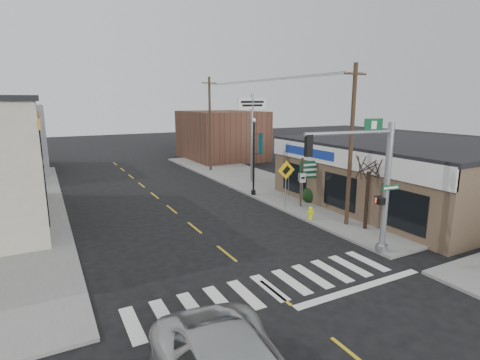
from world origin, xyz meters
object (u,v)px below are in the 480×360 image
fire_hydrant (311,212)px  dance_center_sign (252,117)px  guide_sign (312,175)px  utility_pole_far (210,123)px  traffic_signal_pole (376,176)px  bare_tree (370,161)px  lamp_post (254,151)px  utility_pole_near (351,145)px

fire_hydrant → dance_center_sign: size_ratio=0.10×
guide_sign → utility_pole_far: size_ratio=0.35×
traffic_signal_pole → bare_tree: bearing=53.9°
fire_hydrant → lamp_post: (0.06, 6.54, 2.77)m
fire_hydrant → lamp_post: lamp_post is taller
lamp_post → bare_tree: size_ratio=1.19×
bare_tree → dance_center_sign: bearing=87.4°
guide_sign → utility_pole_far: utility_pole_far is taller
traffic_signal_pole → dance_center_sign: bearing=85.8°
bare_tree → guide_sign: bearing=86.0°
lamp_post → bare_tree: 9.32m
fire_hydrant → bare_tree: bearing=-59.8°
fire_hydrant → utility_pole_near: 4.47m
traffic_signal_pole → guide_sign: 8.22m
guide_sign → utility_pole_near: 4.71m
lamp_post → bare_tree: lamp_post is taller
traffic_signal_pole → dance_center_sign: 16.17m
bare_tree → utility_pole_far: size_ratio=0.52×
traffic_signal_pole → lamp_post: traffic_signal_pole is taller
traffic_signal_pole → lamp_post: size_ratio=1.09×
traffic_signal_pole → fire_hydrant: traffic_signal_pole is taller
lamp_post → dance_center_sign: dance_center_sign is taller
fire_hydrant → bare_tree: 4.44m
lamp_post → utility_pole_near: 8.33m
dance_center_sign → utility_pole_near: utility_pole_near is taller
lamp_post → dance_center_sign: 5.05m
bare_tree → utility_pole_near: utility_pole_near is taller
bare_tree → traffic_signal_pole: bearing=-132.5°
fire_hydrant → traffic_signal_pole: bearing=-98.8°
traffic_signal_pole → utility_pole_near: (2.01, 3.60, 0.84)m
utility_pole_near → guide_sign: bearing=79.2°
traffic_signal_pole → guide_sign: size_ratio=1.89×
lamp_post → bare_tree: (1.48, -9.19, 0.44)m
traffic_signal_pole → lamp_post: 11.80m
fire_hydrant → dance_center_sign: bearing=78.5°
fire_hydrant → guide_sign: bearing=51.5°
dance_center_sign → utility_pole_near: (-0.94, -12.19, -1.01)m
traffic_signal_pole → fire_hydrant: bearing=87.6°
fire_hydrant → utility_pole_near: (1.20, -1.63, 3.98)m
lamp_post → utility_pole_far: utility_pole_far is taller
fire_hydrant → lamp_post: bearing=89.5°
lamp_post → utility_pole_far: size_ratio=0.62×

